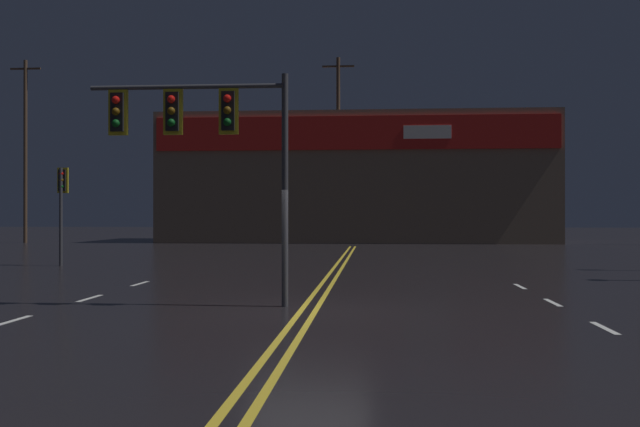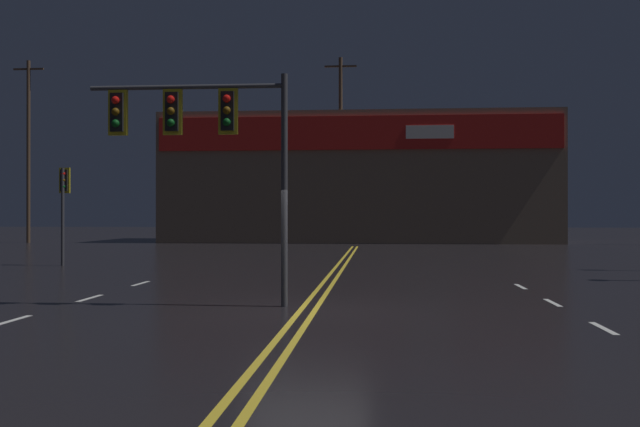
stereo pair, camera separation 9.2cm
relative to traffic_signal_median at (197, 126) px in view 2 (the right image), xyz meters
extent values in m
plane|color=black|center=(2.45, -0.64, -3.89)|extent=(200.00, 200.00, 0.00)
cube|color=gold|center=(2.30, -0.64, -3.88)|extent=(0.12, 60.00, 0.01)
cube|color=gold|center=(2.60, -0.64, -3.88)|extent=(0.12, 60.00, 0.01)
cube|color=silver|center=(-2.88, -2.44, -3.88)|extent=(0.12, 1.40, 0.01)
cube|color=silver|center=(-2.88, 1.16, -3.88)|extent=(0.12, 1.40, 0.01)
cube|color=silver|center=(-2.88, 4.76, -3.88)|extent=(0.12, 1.40, 0.01)
cube|color=silver|center=(7.79, -2.44, -3.88)|extent=(0.12, 1.40, 0.01)
cube|color=silver|center=(7.79, 1.16, -3.88)|extent=(0.12, 1.40, 0.01)
cube|color=silver|center=(7.79, 4.76, -3.88)|extent=(0.12, 1.40, 0.01)
cylinder|color=#38383D|center=(1.89, 0.02, -1.39)|extent=(0.14, 0.14, 4.99)
cylinder|color=#38383D|center=(-0.24, 0.02, 0.85)|extent=(4.27, 0.10, 0.10)
cube|color=black|center=(0.67, 0.02, 0.31)|extent=(0.28, 0.24, 0.84)
cube|color=gold|center=(0.67, 0.02, 0.31)|extent=(0.42, 0.08, 0.99)
sphere|color=red|center=(0.67, -0.14, 0.56)|extent=(0.17, 0.17, 0.17)
sphere|color=#543707|center=(0.67, -0.14, 0.31)|extent=(0.17, 0.17, 0.17)
sphere|color=#084513|center=(0.67, -0.14, 0.06)|extent=(0.17, 0.17, 0.17)
cube|color=black|center=(-0.55, 0.02, 0.31)|extent=(0.28, 0.24, 0.84)
cube|color=gold|center=(-0.55, 0.02, 0.31)|extent=(0.42, 0.08, 0.99)
sphere|color=red|center=(-0.55, -0.14, 0.56)|extent=(0.17, 0.17, 0.17)
sphere|color=#543707|center=(-0.55, -0.14, 0.31)|extent=(0.17, 0.17, 0.17)
sphere|color=#084513|center=(-0.55, -0.14, 0.06)|extent=(0.17, 0.17, 0.17)
cube|color=black|center=(-1.77, 0.02, 0.31)|extent=(0.28, 0.24, 0.84)
cube|color=gold|center=(-1.77, 0.02, 0.31)|extent=(0.42, 0.08, 0.99)
sphere|color=red|center=(-1.77, -0.14, 0.56)|extent=(0.17, 0.17, 0.17)
sphere|color=#543707|center=(-1.77, -0.14, 0.31)|extent=(0.17, 0.17, 0.17)
sphere|color=#084513|center=(-1.77, -0.14, 0.06)|extent=(0.17, 0.17, 0.17)
cylinder|color=#38383D|center=(-8.29, 11.53, -1.99)|extent=(0.13, 0.13, 3.78)
cube|color=black|center=(-8.29, 11.71, -0.57)|extent=(0.28, 0.24, 0.84)
cube|color=gold|center=(-8.29, 11.71, -0.57)|extent=(0.42, 0.08, 0.99)
sphere|color=red|center=(-8.29, 11.55, -0.32)|extent=(0.17, 0.17, 0.17)
sphere|color=#543707|center=(-8.29, 11.55, -0.57)|extent=(0.17, 0.17, 0.17)
sphere|color=#084513|center=(-8.29, 11.55, -0.83)|extent=(0.17, 0.17, 0.17)
cube|color=#7A6651|center=(2.45, 38.32, 0.69)|extent=(28.00, 10.00, 9.16)
cube|color=red|center=(2.45, 33.22, 3.67)|extent=(27.44, 0.20, 2.29)
cube|color=white|center=(7.35, 33.17, 3.67)|extent=(3.20, 0.16, 0.90)
cylinder|color=#4C3828|center=(-20.87, 33.52, 2.58)|extent=(0.26, 0.26, 12.94)
cube|color=#4C3828|center=(-20.87, 33.52, 8.45)|extent=(2.20, 0.12, 0.12)
cylinder|color=#4C3828|center=(1.33, 33.52, 2.49)|extent=(0.26, 0.26, 12.75)
cube|color=#4C3828|center=(1.33, 33.52, 8.27)|extent=(2.20, 0.12, 0.12)
camera|label=1|loc=(3.81, -15.12, -1.92)|focal=40.00mm
camera|label=2|loc=(3.90, -15.12, -1.92)|focal=40.00mm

